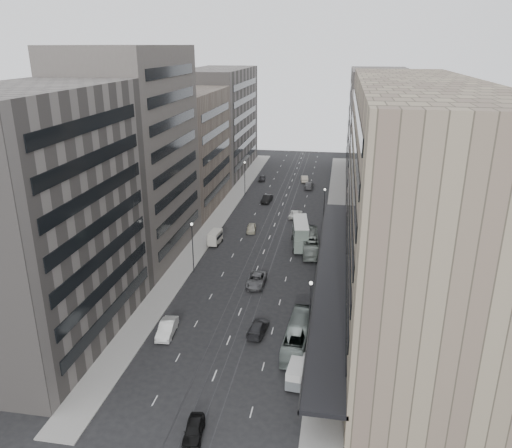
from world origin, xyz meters
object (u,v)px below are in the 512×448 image
Objects in this scene: pedestrian at (336,366)px; bus_near at (298,335)px; sedan_2 at (256,280)px; sedan_1 at (167,328)px; bus_far at (310,243)px; panel_van at (215,237)px; sedan_0 at (194,430)px; vw_microbus at (297,371)px; double_decker at (300,233)px.

bus_near is at bearing -87.45° from pedestrian.
sedan_1 is at bearing -118.21° from sedan_2.
panel_van is (-17.14, 0.31, -0.20)m from bus_far.
bus_near reaches higher than pedestrian.
bus_near is 2.62× the size of sedan_0.
bus_near is 6.70m from vw_microbus.
vw_microbus is 1.13× the size of panel_van.
double_decker is 5.59× the size of pedestrian.
bus_near is 6.73× the size of pedestrian.
sedan_1 is 17.59m from sedan_2.
bus_far is at bearing -48.47° from double_decker.
vw_microbus is at bearing 86.57° from bus_far.
panel_van is 0.72× the size of sedan_2.
sedan_2 is 3.43× the size of pedestrian.
bus_near is 1.21× the size of double_decker.
double_decker is at bearing 99.46° from vw_microbus.
panel_van is at bearing -99.39° from pedestrian.
sedan_2 reaches higher than sedan_0.
pedestrian is at bearing -52.62° from panel_van.
bus_far is at bearing 64.91° from sedan_2.
double_decker reaches higher than sedan_1.
vw_microbus is (2.99, -37.86, -1.29)m from double_decker.
panel_van is (-15.22, -1.36, -1.26)m from double_decker.
bus_far is 36.21m from vw_microbus.
sedan_2 is (-8.17, 21.85, -0.54)m from vw_microbus.
sedan_1 is at bearing -121.36° from double_decker.
pedestrian is (4.51, -4.54, -0.56)m from bus_near.
bus_near is 29.53m from bus_far.
double_decker reaches higher than pedestrian.
sedan_2 is 23.17m from pedestrian.
bus_far is 2.17× the size of sedan_1.
sedan_1 is at bearing 110.86° from sedan_0.
sedan_2 is at bearing 56.10° from sedan_1.
bus_near is 18.12m from sedan_0.
vw_microbus is at bearing -68.23° from sedan_2.
double_decker is (-1.92, 1.67, 1.06)m from bus_far.
panel_van is at bearing 177.57° from double_decker.
sedan_0 is at bearing 75.43° from bus_far.
bus_near is 31.31m from double_decker.
bus_far reaches higher than pedestrian.
sedan_1 is (-16.83, 6.53, -0.47)m from vw_microbus.
vw_microbus is 4.55m from pedestrian.
double_decker reaches higher than sedan_2.
bus_near is 0.98× the size of bus_far.
panel_van reaches higher than pedestrian.
double_decker reaches higher than bus_far.
sedan_0 is at bearing -67.44° from sedan_1.
sedan_0 is 0.75× the size of sedan_2.
panel_van is 0.96× the size of sedan_0.
sedan_2 is at bearing -100.56° from pedestrian.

